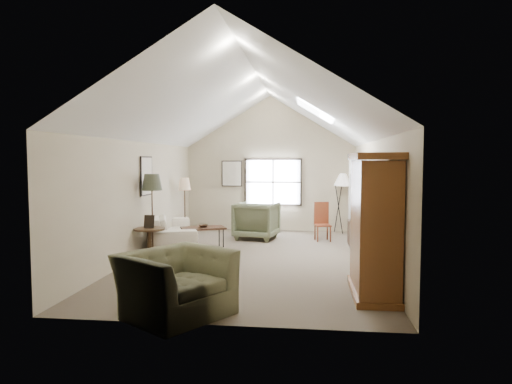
# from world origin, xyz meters

# --- Properties ---
(room_shell) EXTENTS (5.01, 8.01, 4.00)m
(room_shell) POSITION_xyz_m (0.00, 0.00, 3.21)
(room_shell) COLOR brown
(room_shell) RESTS_ON ground
(window) EXTENTS (1.72, 0.08, 1.42)m
(window) POSITION_xyz_m (0.10, 3.96, 1.45)
(window) COLOR black
(window) RESTS_ON room_shell
(skylight) EXTENTS (0.80, 1.20, 0.52)m
(skylight) POSITION_xyz_m (1.30, 0.90, 3.22)
(skylight) COLOR white
(skylight) RESTS_ON room_shell
(wall_art) EXTENTS (1.97, 3.71, 0.88)m
(wall_art) POSITION_xyz_m (-1.88, 1.94, 1.73)
(wall_art) COLOR black
(wall_art) RESTS_ON room_shell
(armoire) EXTENTS (0.60, 1.50, 2.20)m
(armoire) POSITION_xyz_m (2.18, -2.40, 1.10)
(armoire) COLOR brown
(armoire) RESTS_ON ground
(tv_alcove) EXTENTS (0.32, 1.30, 2.10)m
(tv_alcove) POSITION_xyz_m (2.34, 1.60, 1.15)
(tv_alcove) COLOR white
(tv_alcove) RESTS_ON ground
(media_console) EXTENTS (0.34, 1.18, 0.60)m
(media_console) POSITION_xyz_m (2.32, 1.60, 0.30)
(media_console) COLOR #382316
(media_console) RESTS_ON ground
(tv_panel) EXTENTS (0.05, 0.90, 0.55)m
(tv_panel) POSITION_xyz_m (2.32, 1.60, 0.92)
(tv_panel) COLOR black
(tv_panel) RESTS_ON media_console
(sofa) EXTENTS (1.86, 2.84, 0.77)m
(sofa) POSITION_xyz_m (-2.20, 1.29, 0.39)
(sofa) COLOR silver
(sofa) RESTS_ON ground
(armchair_near) EXTENTS (1.73, 1.77, 0.87)m
(armchair_near) POSITION_xyz_m (-0.61, -3.70, 0.44)
(armchair_near) COLOR #636547
(armchair_near) RESTS_ON ground
(armchair_far) EXTENTS (1.24, 1.26, 0.98)m
(armchair_far) POSITION_xyz_m (-0.22, 2.44, 0.49)
(armchair_far) COLOR #565B3F
(armchair_far) RESTS_ON ground
(coffee_table) EXTENTS (1.16, 0.93, 0.52)m
(coffee_table) POSITION_xyz_m (-1.32, 0.91, 0.26)
(coffee_table) COLOR #3C2018
(coffee_table) RESTS_ON ground
(bowl) EXTENTS (0.32, 0.32, 0.06)m
(bowl) POSITION_xyz_m (-1.32, 0.91, 0.55)
(bowl) COLOR #312414
(bowl) RESTS_ON coffee_table
(side_table) EXTENTS (0.85, 0.85, 0.66)m
(side_table) POSITION_xyz_m (-2.20, -0.31, 0.33)
(side_table) COLOR #322214
(side_table) RESTS_ON ground
(side_chair) EXTENTS (0.46, 0.46, 1.01)m
(side_chair) POSITION_xyz_m (1.53, 2.31, 0.50)
(side_chair) COLOR brown
(side_chair) RESTS_ON ground
(tripod_lamp) EXTENTS (0.57, 0.57, 1.75)m
(tripod_lamp) POSITION_xyz_m (2.13, 3.70, 0.87)
(tripod_lamp) COLOR silver
(tripod_lamp) RESTS_ON ground
(dark_lamp) EXTENTS (0.56, 0.56, 1.84)m
(dark_lamp) POSITION_xyz_m (-2.20, -0.11, 0.92)
(dark_lamp) COLOR #2B2F21
(dark_lamp) RESTS_ON ground
(tan_lamp) EXTENTS (0.42, 0.42, 1.66)m
(tan_lamp) POSITION_xyz_m (-2.20, 2.49, 0.83)
(tan_lamp) COLOR tan
(tan_lamp) RESTS_ON ground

